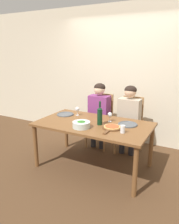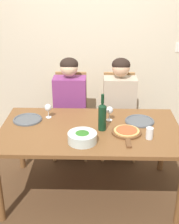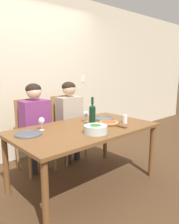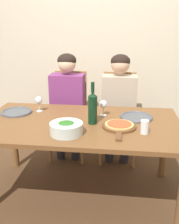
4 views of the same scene
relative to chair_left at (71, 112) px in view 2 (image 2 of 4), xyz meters
The scene contains 15 objects.
ground_plane 1.04m from the chair_left, 72.94° to the right, with size 40.00×40.00×0.00m, color #4C331E.
back_wall 0.99m from the chair_left, 62.81° to the left, with size 10.00×0.06×2.70m.
dining_table 0.89m from the chair_left, 72.94° to the right, with size 1.75×0.99×0.74m.
chair_left is the anchor object (origin of this frame).
chair_right 0.59m from the chair_left, ahead, with size 0.42×0.42×1.02m.
person_woman 0.24m from the chair_left, 90.00° to the right, with size 0.47×0.51×1.25m.
person_man 0.64m from the chair_left, 11.36° to the right, with size 0.47×0.51×1.25m.
wine_bottle 1.00m from the chair_left, 66.61° to the right, with size 0.08×0.08×0.36m.
broccoli_bowl 1.15m from the chair_left, 80.03° to the right, with size 0.26×0.26×0.10m.
dinner_plate_left 0.80m from the chair_left, 119.94° to the right, with size 0.29×0.29×0.02m.
dinner_plate_right 1.03m from the chair_left, 41.92° to the right, with size 0.29×0.29×0.02m.
pizza_on_board 1.13m from the chair_left, 57.22° to the right, with size 0.28×0.42×0.04m.
wine_glass_left 0.70m from the chair_left, 106.77° to the right, with size 0.07×0.07×0.15m.
wine_glass_right 0.85m from the chair_left, 55.42° to the right, with size 0.07×0.07×0.15m.
water_tumbler 1.32m from the chair_left, 52.13° to the right, with size 0.07×0.07×0.11m.
Camera 2 is at (0.06, -2.68, 2.11)m, focal length 50.00 mm.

